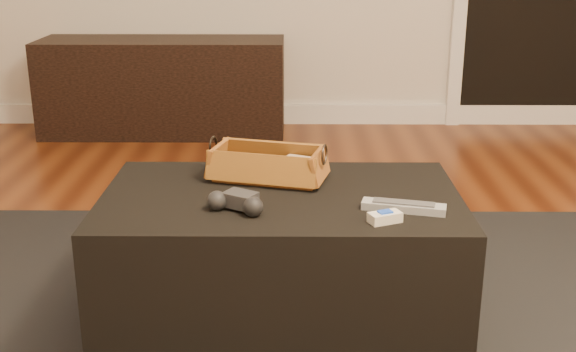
{
  "coord_description": "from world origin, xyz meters",
  "views": [
    {
      "loc": [
        -0.13,
        -1.66,
        1.12
      ],
      "look_at": [
        -0.15,
        0.22,
        0.49
      ],
      "focal_mm": 45.0,
      "sensor_mm": 36.0,
      "label": 1
    }
  ],
  "objects_px": {
    "ottoman": "(281,262)",
    "cream_gadget": "(385,217)",
    "silver_remote": "(404,207)",
    "game_controller": "(237,202)",
    "tv_remote": "(261,173)",
    "media_cabinet": "(164,87)",
    "wicker_basket": "(268,166)"
  },
  "relations": [
    {
      "from": "tv_remote",
      "to": "ottoman",
      "type": "bearing_deg",
      "value": -55.11
    },
    {
      "from": "ottoman",
      "to": "silver_remote",
      "type": "height_order",
      "value": "silver_remote"
    },
    {
      "from": "game_controller",
      "to": "cream_gadget",
      "type": "bearing_deg",
      "value": -10.73
    },
    {
      "from": "game_controller",
      "to": "silver_remote",
      "type": "relative_size",
      "value": 0.75
    },
    {
      "from": "ottoman",
      "to": "wicker_basket",
      "type": "bearing_deg",
      "value": 107.32
    },
    {
      "from": "ottoman",
      "to": "cream_gadget",
      "type": "distance_m",
      "value": 0.4
    },
    {
      "from": "ottoman",
      "to": "cream_gadget",
      "type": "relative_size",
      "value": 10.93
    },
    {
      "from": "wicker_basket",
      "to": "game_controller",
      "type": "bearing_deg",
      "value": -105.06
    },
    {
      "from": "game_controller",
      "to": "ottoman",
      "type": "bearing_deg",
      "value": 50.19
    },
    {
      "from": "media_cabinet",
      "to": "tv_remote",
      "type": "distance_m",
      "value": 2.26
    },
    {
      "from": "wicker_basket",
      "to": "silver_remote",
      "type": "xyz_separation_m",
      "value": [
        0.36,
        -0.26,
        -0.03
      ]
    },
    {
      "from": "media_cabinet",
      "to": "ottoman",
      "type": "relative_size",
      "value": 1.41
    },
    {
      "from": "media_cabinet",
      "to": "cream_gadget",
      "type": "relative_size",
      "value": 15.37
    },
    {
      "from": "media_cabinet",
      "to": "silver_remote",
      "type": "relative_size",
      "value": 6.29
    },
    {
      "from": "ottoman",
      "to": "tv_remote",
      "type": "distance_m",
      "value": 0.27
    },
    {
      "from": "cream_gadget",
      "to": "tv_remote",
      "type": "bearing_deg",
      "value": 134.81
    },
    {
      "from": "ottoman",
      "to": "tv_remote",
      "type": "height_order",
      "value": "tv_remote"
    },
    {
      "from": "ottoman",
      "to": "game_controller",
      "type": "xyz_separation_m",
      "value": [
        -0.11,
        -0.13,
        0.24
      ]
    },
    {
      "from": "media_cabinet",
      "to": "tv_remote",
      "type": "bearing_deg",
      "value": -72.75
    },
    {
      "from": "wicker_basket",
      "to": "cream_gadget",
      "type": "relative_size",
      "value": 4.08
    },
    {
      "from": "silver_remote",
      "to": "wicker_basket",
      "type": "bearing_deg",
      "value": 144.97
    },
    {
      "from": "media_cabinet",
      "to": "wicker_basket",
      "type": "distance_m",
      "value": 2.26
    },
    {
      "from": "tv_remote",
      "to": "media_cabinet",
      "type": "bearing_deg",
      "value": 115.82
    },
    {
      "from": "ottoman",
      "to": "silver_remote",
      "type": "distance_m",
      "value": 0.41
    },
    {
      "from": "silver_remote",
      "to": "media_cabinet",
      "type": "bearing_deg",
      "value": 113.69
    },
    {
      "from": "ottoman",
      "to": "game_controller",
      "type": "distance_m",
      "value": 0.29
    },
    {
      "from": "media_cabinet",
      "to": "cream_gadget",
      "type": "xyz_separation_m",
      "value": [
        0.99,
        -2.48,
        0.17
      ]
    },
    {
      "from": "cream_gadget",
      "to": "ottoman",
      "type": "bearing_deg",
      "value": 142.22
    },
    {
      "from": "tv_remote",
      "to": "wicker_basket",
      "type": "relative_size",
      "value": 0.48
    },
    {
      "from": "media_cabinet",
      "to": "ottoman",
      "type": "height_order",
      "value": "media_cabinet"
    },
    {
      "from": "tv_remote",
      "to": "game_controller",
      "type": "relative_size",
      "value": 1.07
    },
    {
      "from": "silver_remote",
      "to": "ottoman",
      "type": "bearing_deg",
      "value": 158.87
    }
  ]
}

